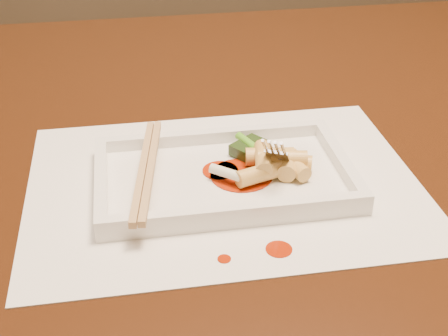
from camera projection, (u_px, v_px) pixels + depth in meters
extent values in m
cube|color=black|center=(239.00, 147.00, 0.75)|extent=(1.40, 0.90, 0.04)
cube|color=white|center=(224.00, 183.00, 0.64)|extent=(0.40, 0.30, 0.00)
cylinder|color=#9E2004|center=(279.00, 249.00, 0.55)|extent=(0.02, 0.02, 0.00)
cylinder|color=#9E2004|center=(224.00, 259.00, 0.54)|extent=(0.01, 0.01, 0.00)
cube|color=white|center=(224.00, 180.00, 0.64)|extent=(0.26, 0.16, 0.01)
cube|color=white|center=(213.00, 136.00, 0.70)|extent=(0.26, 0.01, 0.01)
cube|color=white|center=(237.00, 212.00, 0.57)|extent=(0.26, 0.01, 0.01)
cube|color=white|center=(101.00, 181.00, 0.62)|extent=(0.01, 0.14, 0.01)
cube|color=white|center=(340.00, 160.00, 0.65)|extent=(0.01, 0.14, 0.01)
cube|color=black|center=(250.00, 148.00, 0.67)|extent=(0.05, 0.05, 0.01)
cylinder|color=#EAEACC|center=(228.00, 173.00, 0.62)|extent=(0.04, 0.03, 0.01)
cylinder|color=#409618|center=(260.00, 152.00, 0.66)|extent=(0.04, 0.08, 0.01)
cube|color=tan|center=(143.00, 169.00, 0.62)|extent=(0.04, 0.19, 0.01)
cube|color=tan|center=(151.00, 168.00, 0.62)|extent=(0.04, 0.19, 0.01)
cylinder|color=#9E2004|center=(220.00, 171.00, 0.65)|extent=(0.04, 0.04, 0.00)
cylinder|color=#9E2004|center=(242.00, 175.00, 0.64)|extent=(0.06, 0.06, 0.00)
cylinder|color=#DEC167|center=(270.00, 157.00, 0.65)|extent=(0.05, 0.03, 0.02)
cylinder|color=#DEC167|center=(287.00, 163.00, 0.64)|extent=(0.05, 0.04, 0.02)
cylinder|color=#DEC167|center=(263.00, 158.00, 0.64)|extent=(0.03, 0.05, 0.02)
cylinder|color=#DEC167|center=(260.00, 174.00, 0.62)|extent=(0.05, 0.03, 0.02)
cylinder|color=#DEC167|center=(293.00, 165.00, 0.64)|extent=(0.03, 0.05, 0.02)
cylinder|color=#DEC167|center=(282.00, 159.00, 0.64)|extent=(0.05, 0.03, 0.02)
cylinder|color=#DEC167|center=(288.00, 165.00, 0.64)|extent=(0.03, 0.04, 0.02)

